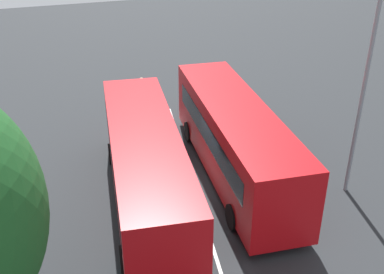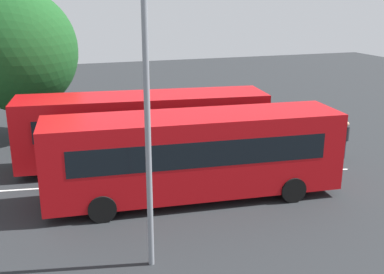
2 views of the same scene
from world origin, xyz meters
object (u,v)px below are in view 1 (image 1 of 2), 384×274
Objects in this scene: street_lamp at (359,74)px; bus_center_left at (146,166)px; pedestrian at (142,90)px; bus_far_left at (235,138)px.

bus_center_left is at bearing 9.99° from street_lamp.
bus_center_left is 6.25× the size of pedestrian.
pedestrian is (9.05, -1.98, -0.72)m from bus_center_left.
street_lamp reaches higher than pedestrian.
pedestrian is 0.20× the size of street_lamp.
street_lamp is (-1.55, -7.68, 3.27)m from bus_center_left.
bus_center_left is (-0.98, 4.04, 0.00)m from bus_far_left.
bus_center_left is 8.48m from street_lamp.
bus_far_left is 5.50m from street_lamp.
bus_far_left is at bearing -69.49° from bus_center_left.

